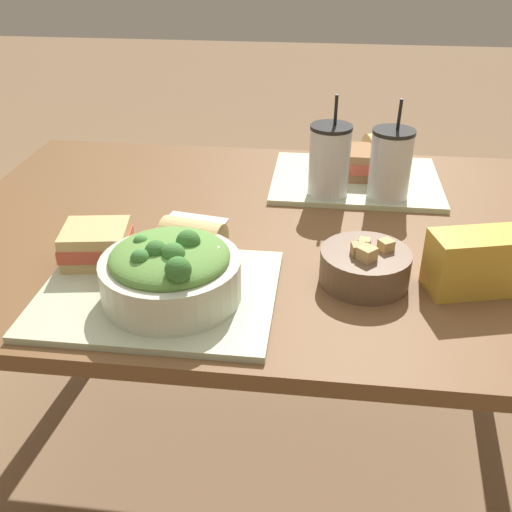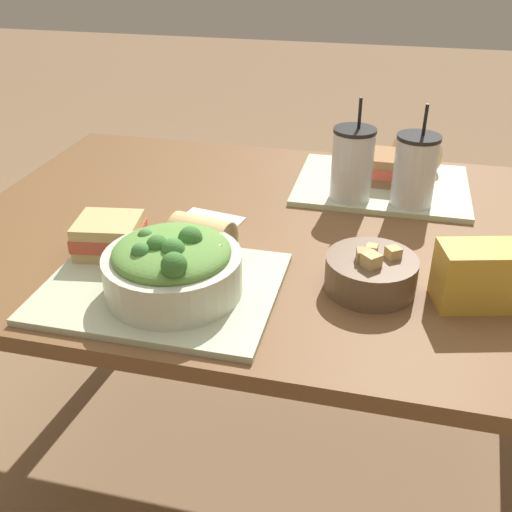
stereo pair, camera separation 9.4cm
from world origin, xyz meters
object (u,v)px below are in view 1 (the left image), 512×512
sandwich_near (97,244)px  napkin_folded (193,224)px  soup_bowl (365,265)px  sandwich_far (364,163)px  baguette_near (194,240)px  drink_cup_red (390,166)px  salad_bowl (171,270)px  drink_cup_dark (329,163)px  chip_bag (475,262)px  baguette_far (386,148)px

sandwich_near → napkin_folded: bearing=44.3°
soup_bowl → sandwich_far: 0.46m
sandwich_near → sandwich_far: size_ratio=1.15×
baguette_near → drink_cup_red: 0.49m
sandwich_near → baguette_near: size_ratio=1.06×
sandwich_near → salad_bowl: bearing=-41.1°
sandwich_near → sandwich_far: 0.67m
salad_bowl → drink_cup_dark: 0.51m
soup_bowl → drink_cup_dark: bearing=101.4°
sandwich_far → drink_cup_dark: drink_cup_dark is taller
soup_bowl → sandwich_near: soup_bowl is taller
drink_cup_dark → napkin_folded: 0.33m
drink_cup_red → drink_cup_dark: bearing=180.0°
drink_cup_red → baguette_near: bearing=-138.7°
napkin_folded → sandwich_near: bearing=-126.8°
baguette_near → salad_bowl: bearing=-172.5°
chip_bag → drink_cup_dark: bearing=111.0°
baguette_near → soup_bowl: bearing=-82.1°
salad_bowl → chip_bag: bearing=11.7°
sandwich_far → napkin_folded: bearing=-140.2°
sandwich_far → salad_bowl: bearing=-118.9°
sandwich_far → soup_bowl: bearing=-90.6°
chip_bag → napkin_folded: 0.55m
soup_bowl → drink_cup_red: (0.06, 0.34, 0.05)m
sandwich_far → chip_bag: size_ratio=0.69×
drink_cup_red → sandwich_far: bearing=112.2°
soup_bowl → baguette_near: baguette_near is taller
baguette_near → drink_cup_red: (0.36, 0.32, 0.03)m
soup_bowl → drink_cup_dark: 0.35m
chip_bag → baguette_near: bearing=162.4°
sandwich_far → baguette_far: size_ratio=0.97×
soup_bowl → sandwich_near: size_ratio=1.17×
sandwich_far → drink_cup_red: bearing=-66.8°
sandwich_far → napkin_folded: (-0.35, -0.28, -0.04)m
salad_bowl → baguette_far: bearing=59.8°
soup_bowl → napkin_folded: soup_bowl is taller
salad_bowl → sandwich_far: salad_bowl is taller
sandwich_near → baguette_far: size_ratio=1.11×
soup_bowl → baguette_near: size_ratio=1.24×
salad_bowl → sandwich_near: bearing=147.9°
baguette_near → napkin_folded: (-0.04, 0.16, -0.05)m
soup_bowl → chip_bag: size_ratio=0.93×
sandwich_near → baguette_far: bearing=36.6°
sandwich_far → chip_bag: 0.49m
sandwich_near → drink_cup_dark: drink_cup_dark is taller
baguette_near → chip_bag: 0.48m
baguette_far → napkin_folded: (-0.41, -0.38, -0.05)m
salad_bowl → chip_bag: 0.50m
drink_cup_dark → drink_cup_red: (0.13, 0.00, -0.00)m
soup_bowl → baguette_far: (0.07, 0.55, 0.02)m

